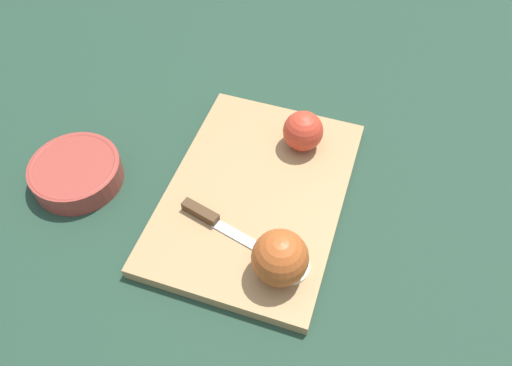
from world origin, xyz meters
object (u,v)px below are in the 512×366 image
(apple_half_right, at_px, (280,258))
(knife, at_px, (208,217))
(bowl, at_px, (76,172))
(apple_half_left, at_px, (303,131))

(apple_half_right, height_order, knife, apple_half_right)
(apple_half_right, relative_size, bowl, 0.54)
(apple_half_right, bearing_deg, knife, -31.02)
(apple_half_right, xyz_separation_m, knife, (-0.05, -0.13, -0.03))
(apple_half_left, distance_m, bowl, 0.39)
(apple_half_left, relative_size, apple_half_right, 0.85)
(knife, height_order, bowl, bowl)
(knife, bearing_deg, apple_half_right, -7.43)
(apple_half_left, bearing_deg, knife, -134.41)
(bowl, bearing_deg, apple_half_left, 118.23)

